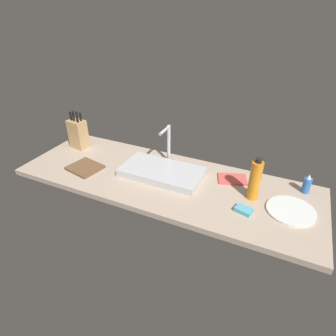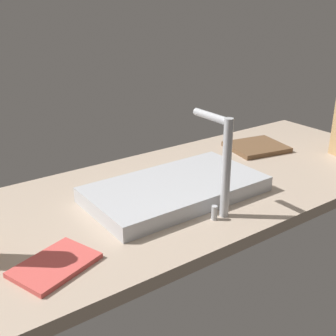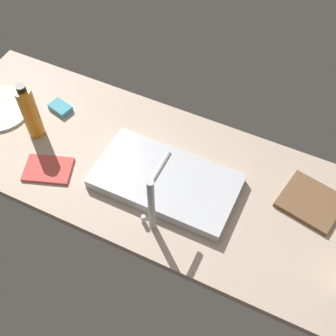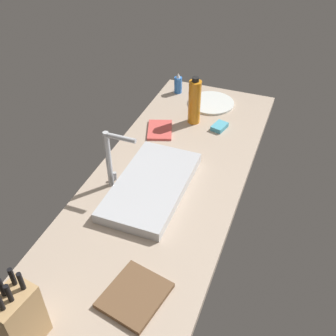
{
  "view_description": "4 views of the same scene",
  "coord_description": "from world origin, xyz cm",
  "px_view_note": "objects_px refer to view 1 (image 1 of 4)",
  "views": [
    {
      "loc": [
        65.39,
        -134.83,
        102.39
      ],
      "look_at": [
        1.57,
        2.18,
        10.77
      ],
      "focal_mm": 30.1,
      "sensor_mm": 36.0,
      "label": 1
    },
    {
      "loc": [
        65.48,
        95.9,
        59.26
      ],
      "look_at": [
        -5.23,
        -2.58,
        10.0
      ],
      "focal_mm": 45.75,
      "sensor_mm": 36.0,
      "label": 2
    },
    {
      "loc": [
        -42.93,
        84.62,
        140.41
      ],
      "look_at": [
        -2.93,
        0.92,
        10.09
      ],
      "focal_mm": 47.26,
      "sensor_mm": 36.0,
      "label": 3
    },
    {
      "loc": [
        -119.99,
        -48.33,
        119.1
      ],
      "look_at": [
        3.31,
        -1.23,
        11.62
      ],
      "focal_mm": 42.77,
      "sensor_mm": 36.0,
      "label": 4
    }
  ],
  "objects_px": {
    "dinner_plate": "(291,211)",
    "dish_sponge": "(244,210)",
    "soap_bottle": "(307,185)",
    "dish_towel": "(232,179)",
    "water_bottle": "(255,180)",
    "knife_block": "(78,134)",
    "cutting_board": "(85,168)",
    "faucet": "(168,142)",
    "sink_basin": "(162,172)"
  },
  "relations": [
    {
      "from": "soap_bottle",
      "to": "dinner_plate",
      "type": "bearing_deg",
      "value": -105.09
    },
    {
      "from": "cutting_board",
      "to": "soap_bottle",
      "type": "xyz_separation_m",
      "value": [
        1.36,
        0.34,
        0.04
      ]
    },
    {
      "from": "cutting_board",
      "to": "sink_basin",
      "type": "bearing_deg",
      "value": 16.78
    },
    {
      "from": "sink_basin",
      "to": "dish_sponge",
      "type": "xyz_separation_m",
      "value": [
        0.56,
        -0.15,
        -0.01
      ]
    },
    {
      "from": "dish_sponge",
      "to": "water_bottle",
      "type": "bearing_deg",
      "value": 83.81
    },
    {
      "from": "sink_basin",
      "to": "dish_sponge",
      "type": "height_order",
      "value": "sink_basin"
    },
    {
      "from": "water_bottle",
      "to": "dish_towel",
      "type": "distance_m",
      "value": 0.23
    },
    {
      "from": "cutting_board",
      "to": "dinner_plate",
      "type": "relative_size",
      "value": 0.8
    },
    {
      "from": "knife_block",
      "to": "dinner_plate",
      "type": "bearing_deg",
      "value": 3.68
    },
    {
      "from": "faucet",
      "to": "cutting_board",
      "type": "xyz_separation_m",
      "value": [
        -0.47,
        -0.31,
        -0.15
      ]
    },
    {
      "from": "knife_block",
      "to": "dinner_plate",
      "type": "relative_size",
      "value": 1.08
    },
    {
      "from": "water_bottle",
      "to": "dinner_plate",
      "type": "distance_m",
      "value": 0.25
    },
    {
      "from": "soap_bottle",
      "to": "dish_towel",
      "type": "xyz_separation_m",
      "value": [
        -0.42,
        -0.05,
        -0.05
      ]
    },
    {
      "from": "water_bottle",
      "to": "dish_towel",
      "type": "xyz_separation_m",
      "value": [
        -0.15,
        0.14,
        -0.12
      ]
    },
    {
      "from": "soap_bottle",
      "to": "water_bottle",
      "type": "height_order",
      "value": "water_bottle"
    },
    {
      "from": "cutting_board",
      "to": "water_bottle",
      "type": "height_order",
      "value": "water_bottle"
    },
    {
      "from": "faucet",
      "to": "soap_bottle",
      "type": "distance_m",
      "value": 0.89
    },
    {
      "from": "dish_sponge",
      "to": "cutting_board",
      "type": "bearing_deg",
      "value": -179.8
    },
    {
      "from": "dinner_plate",
      "to": "dish_towel",
      "type": "distance_m",
      "value": 0.4
    },
    {
      "from": "dinner_plate",
      "to": "dish_sponge",
      "type": "relative_size",
      "value": 2.87
    },
    {
      "from": "water_bottle",
      "to": "dish_towel",
      "type": "relative_size",
      "value": 1.46
    },
    {
      "from": "sink_basin",
      "to": "knife_block",
      "type": "height_order",
      "value": "knife_block"
    },
    {
      "from": "knife_block",
      "to": "sink_basin",
      "type": "bearing_deg",
      "value": 1.46
    },
    {
      "from": "soap_bottle",
      "to": "water_bottle",
      "type": "bearing_deg",
      "value": -145.7
    },
    {
      "from": "dish_towel",
      "to": "dish_sponge",
      "type": "distance_m",
      "value": 0.31
    },
    {
      "from": "knife_block",
      "to": "soap_bottle",
      "type": "relative_size",
      "value": 2.26
    },
    {
      "from": "sink_basin",
      "to": "dish_towel",
      "type": "distance_m",
      "value": 0.45
    },
    {
      "from": "dinner_plate",
      "to": "dish_sponge",
      "type": "bearing_deg",
      "value": -154.44
    },
    {
      "from": "knife_block",
      "to": "cutting_board",
      "type": "height_order",
      "value": "knife_block"
    },
    {
      "from": "water_bottle",
      "to": "sink_basin",
      "type": "bearing_deg",
      "value": 179.84
    },
    {
      "from": "sink_basin",
      "to": "water_bottle",
      "type": "bearing_deg",
      "value": -0.16
    },
    {
      "from": "sink_basin",
      "to": "dinner_plate",
      "type": "bearing_deg",
      "value": -2.71
    },
    {
      "from": "soap_bottle",
      "to": "dish_sponge",
      "type": "distance_m",
      "value": 0.45
    },
    {
      "from": "dish_towel",
      "to": "sink_basin",
      "type": "bearing_deg",
      "value": -162.73
    },
    {
      "from": "faucet",
      "to": "dish_towel",
      "type": "distance_m",
      "value": 0.49
    },
    {
      "from": "water_bottle",
      "to": "dinner_plate",
      "type": "xyz_separation_m",
      "value": [
        0.22,
        -0.04,
        -0.12
      ]
    },
    {
      "from": "faucet",
      "to": "dinner_plate",
      "type": "bearing_deg",
      "value": -13.49
    },
    {
      "from": "faucet",
      "to": "dish_towel",
      "type": "xyz_separation_m",
      "value": [
        0.46,
        -0.03,
        -0.16
      ]
    },
    {
      "from": "faucet",
      "to": "cutting_board",
      "type": "relative_size",
      "value": 1.32
    },
    {
      "from": "knife_block",
      "to": "cutting_board",
      "type": "distance_m",
      "value": 0.36
    },
    {
      "from": "faucet",
      "to": "water_bottle",
      "type": "xyz_separation_m",
      "value": [
        0.61,
        -0.16,
        -0.04
      ]
    },
    {
      "from": "knife_block",
      "to": "dish_sponge",
      "type": "height_order",
      "value": "knife_block"
    },
    {
      "from": "water_bottle",
      "to": "dish_towel",
      "type": "height_order",
      "value": "water_bottle"
    },
    {
      "from": "soap_bottle",
      "to": "dish_sponge",
      "type": "height_order",
      "value": "soap_bottle"
    },
    {
      "from": "dinner_plate",
      "to": "dish_towel",
      "type": "relative_size",
      "value": 1.46
    },
    {
      "from": "knife_block",
      "to": "dish_sponge",
      "type": "distance_m",
      "value": 1.33
    },
    {
      "from": "water_bottle",
      "to": "dish_sponge",
      "type": "relative_size",
      "value": 2.86
    },
    {
      "from": "cutting_board",
      "to": "dish_sponge",
      "type": "bearing_deg",
      "value": 0.2
    },
    {
      "from": "cutting_board",
      "to": "water_bottle",
      "type": "distance_m",
      "value": 1.1
    },
    {
      "from": "faucet",
      "to": "water_bottle",
      "type": "bearing_deg",
      "value": -14.88
    }
  ]
}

